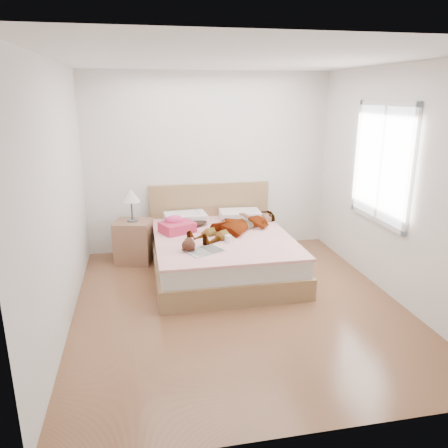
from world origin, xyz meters
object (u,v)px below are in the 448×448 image
object	(u,v)px
towel	(177,226)
magazine	(206,251)
phone	(197,211)
nightstand	(134,238)
coffee_mug	(228,239)
plush_toy	(189,244)
bed	(221,251)
woman	(238,222)

from	to	relation	value
towel	magazine	size ratio (longest dim) A/B	1.03
phone	nightstand	world-z (taller)	nightstand
coffee_mug	phone	bearing A→B (deg)	106.17
coffee_mug	plush_toy	distance (m)	0.54
phone	plush_toy	distance (m)	1.11
bed	coffee_mug	world-z (taller)	bed
coffee_mug	nightstand	distance (m)	1.50
nightstand	plush_toy	bearing A→B (deg)	-59.15
towel	magazine	xyz separation A→B (m)	(0.26, -0.83, -0.08)
bed	coffee_mug	xyz separation A→B (m)	(0.02, -0.37, 0.28)
woman	magazine	bearing A→B (deg)	-72.01
towel	coffee_mug	size ratio (longest dim) A/B	3.91
phone	woman	bearing A→B (deg)	-74.09
woman	bed	world-z (taller)	bed
woman	towel	world-z (taller)	towel
coffee_mug	plush_toy	size ratio (longest dim) A/B	0.51
towel	coffee_mug	world-z (taller)	towel
phone	magazine	bearing A→B (deg)	-128.53
phone	nightstand	bearing A→B (deg)	143.58
woman	nightstand	size ratio (longest dim) A/B	1.49
towel	magazine	world-z (taller)	towel
magazine	nightstand	bearing A→B (deg)	125.60
bed	nightstand	bearing A→B (deg)	154.50
coffee_mug	nightstand	bearing A→B (deg)	141.78
woman	nightstand	distance (m)	1.49
magazine	plush_toy	distance (m)	0.22
towel	bed	bearing A→B (deg)	-19.29
nightstand	woman	bearing A→B (deg)	-16.50
towel	phone	bearing A→B (deg)	45.36
phone	bed	distance (m)	0.72
phone	nightstand	distance (m)	0.97
coffee_mug	magazine	bearing A→B (deg)	-141.63
phone	towel	bearing A→B (deg)	-170.07
phone	magazine	size ratio (longest dim) A/B	0.19
woman	towel	xyz separation A→B (m)	(-0.83, 0.07, -0.02)
magazine	nightstand	xyz separation A→B (m)	(-0.84, 1.17, -0.17)
bed	towel	xyz separation A→B (m)	(-0.57, 0.20, 0.32)
woman	nightstand	world-z (taller)	nightstand
woman	plush_toy	distance (m)	1.01
bed	magazine	distance (m)	0.74
woman	nightstand	xyz separation A→B (m)	(-1.40, 0.42, -0.27)
plush_toy	nightstand	distance (m)	1.29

